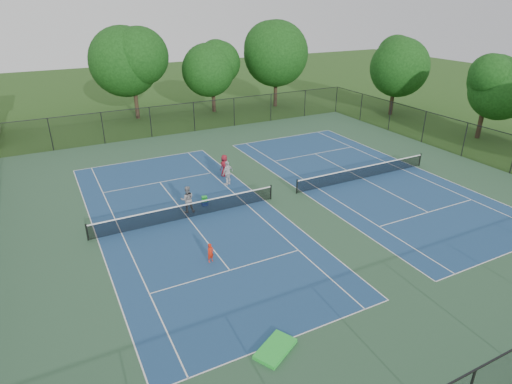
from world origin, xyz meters
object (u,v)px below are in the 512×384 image
child_player (211,253)px  ball_hopper (204,199)px  tree_side_e (397,64)px  bystander_a (228,173)px  tree_back_b (131,59)px  instructor (187,199)px  tree_back_d (276,50)px  bystander_c (225,165)px  tree_back_c (212,65)px  ball_crate (205,203)px  tree_side_f (489,84)px

child_player → ball_hopper: 6.75m
tree_side_e → bystander_a: tree_side_e is taller
tree_back_b → tree_side_e: tree_back_b is taller
instructor → ball_hopper: size_ratio=4.92×
tree_back_d → child_player: 36.26m
bystander_c → child_player: bearing=36.6°
tree_side_e → bystander_c: tree_side_e is taller
tree_side_e → child_player: (-30.55, -19.21, -5.27)m
tree_back_b → tree_back_c: bearing=-6.3°
tree_back_c → tree_side_e: size_ratio=0.95×
tree_back_d → tree_side_e: size_ratio=1.17×
ball_crate → bystander_c: bearing=51.9°
tree_side_f → child_player: (-31.55, -8.21, -4.71)m
ball_crate → tree_side_f: bearing=3.5°
instructor → bystander_c: 6.48m
bystander_a → ball_hopper: (-2.80, -2.49, -0.46)m
tree_back_d → tree_side_e: tree_back_d is taller
tree_side_e → tree_side_f: 11.06m
tree_back_b → bystander_a: size_ratio=5.39×
tree_side_f → instructor: tree_side_f is taller
instructor → ball_hopper: 1.42m
child_player → ball_crate: 6.76m
child_player → bystander_c: 11.90m
tree_back_b → tree_back_c: tree_back_b is taller
bystander_c → tree_side_e: bearing=172.6°
child_player → tree_back_d: bearing=37.0°
tree_back_c → tree_side_f: size_ratio=1.03×
child_player → ball_crate: (2.13, 6.41, -0.39)m
tree_side_e → bystander_c: size_ratio=5.21×
tree_back_b → ball_hopper: (-1.41, -24.80, -6.12)m
tree_back_c → tree_side_f: tree_back_c is taller
bystander_a → bystander_c: size_ratio=1.09×
tree_back_c → ball_crate: 26.52m
tree_back_b → bystander_c: size_ratio=5.89×
tree_back_c → bystander_c: 21.39m
tree_side_e → bystander_a: (-25.62, -10.32, -4.88)m
tree_back_d → tree_side_f: bearing=-62.4°
tree_back_d → tree_side_e: 14.18m
tree_side_e → child_player: tree_side_e is taller
bystander_c → tree_back_c: bearing=-136.3°
tree_side_f → instructor: 31.10m
tree_side_e → ball_crate: tree_side_e is taller
child_player → ball_crate: child_player is taller
instructor → bystander_a: bystander_a is taller
child_player → tree_side_f: bearing=-3.3°
instructor → tree_back_b: bearing=-83.2°
bystander_a → ball_crate: (-2.80, -2.49, -0.78)m
tree_back_d → ball_crate: tree_back_d is taller
tree_back_b → instructor: bearing=-96.1°
tree_back_c → tree_side_f: bearing=-49.2°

